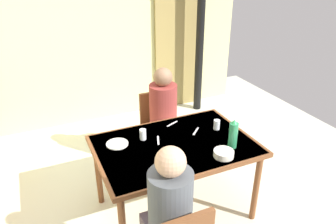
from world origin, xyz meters
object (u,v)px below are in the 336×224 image
object	(u,v)px
person_near_diner	(169,203)
water_bottle_green_near	(233,134)
dining_table	(175,151)
person_far_diner	(164,107)
chair_far_diner	(159,125)
serving_bowl_center	(224,154)

from	to	relation	value
person_near_diner	water_bottle_green_near	size ratio (longest dim) A/B	2.89
dining_table	person_near_diner	xyz separation A→B (m)	(-0.37, -0.69, 0.10)
person_near_diner	person_far_diner	bearing A→B (deg)	67.90
chair_far_diner	water_bottle_green_near	xyz separation A→B (m)	(0.24, -1.07, 0.38)
person_far_diner	water_bottle_green_near	size ratio (longest dim) A/B	2.89
chair_far_diner	person_far_diner	xyz separation A→B (m)	(-0.00, -0.14, 0.28)
person_near_diner	person_far_diner	world-z (taller)	same
dining_table	serving_bowl_center	size ratio (longest dim) A/B	8.22
dining_table	chair_far_diner	world-z (taller)	chair_far_diner
person_far_diner	water_bottle_green_near	bearing A→B (deg)	104.46
person_near_diner	water_bottle_green_near	distance (m)	0.92
dining_table	serving_bowl_center	distance (m)	0.46
dining_table	person_near_diner	size ratio (longest dim) A/B	1.82
chair_far_diner	person_near_diner	distance (m)	1.65
chair_far_diner	water_bottle_green_near	world-z (taller)	water_bottle_green_near
water_bottle_green_near	person_far_diner	bearing A→B (deg)	104.46
person_near_diner	water_bottle_green_near	bearing A→B (deg)	29.10
person_far_diner	person_near_diner	bearing A→B (deg)	67.90
person_near_diner	serving_bowl_center	xyz separation A→B (m)	(0.65, 0.35, -0.00)
person_far_diner	water_bottle_green_near	xyz separation A→B (m)	(0.24, -0.94, 0.10)
chair_far_diner	water_bottle_green_near	bearing A→B (deg)	102.68
person_far_diner	dining_table	bearing A→B (deg)	74.39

